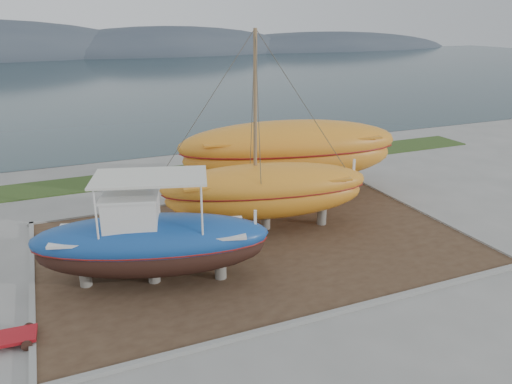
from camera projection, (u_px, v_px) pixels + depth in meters
name	position (u px, v px, depth m)	size (l,w,h in m)	color
ground	(300.00, 286.00, 18.43)	(140.00, 140.00, 0.00)	gray
dirt_patch	(257.00, 243.00, 21.89)	(18.00, 12.00, 0.06)	#422D1E
curb_frame	(257.00, 242.00, 21.87)	(18.60, 12.60, 0.15)	gray
grass_strip	(186.00, 172.00, 31.85)	(44.00, 3.00, 0.08)	#284219
sea	(92.00, 79.00, 79.09)	(260.00, 100.00, 0.04)	#1B3136
mountain_ridge	(69.00, 55.00, 126.74)	(200.00, 36.00, 20.00)	#333D49
blue_caique	(151.00, 231.00, 17.97)	(8.59, 2.68, 4.13)	#184897
white_dinghy	(138.00, 239.00, 20.62)	(4.56, 1.71, 1.37)	white
orange_sailboat	(266.00, 135.00, 21.83)	(9.50, 2.80, 8.92)	orange
orange_bare_hull	(289.00, 159.00, 27.37)	(12.14, 3.64, 3.98)	orange
red_trailer	(12.00, 340.00, 15.14)	(2.13, 1.06, 0.30)	#A7121A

